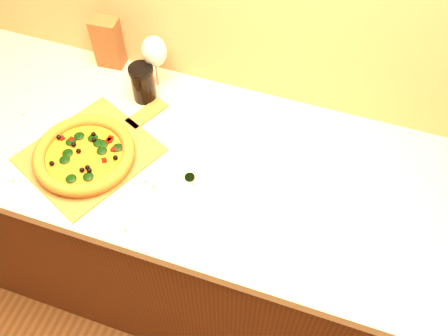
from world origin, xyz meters
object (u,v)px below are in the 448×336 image
pizza (84,155)px  wine_glass (154,53)px  pizza_peel (93,152)px  dark_jar (143,83)px

pizza → wine_glass: size_ratio=1.50×
pizza_peel → wine_glass: size_ratio=2.56×
pizza_peel → pizza: size_ratio=1.71×
pizza → dark_jar: bearing=78.7°
pizza_peel → pizza: (-0.01, -0.03, 0.02)m
pizza → wine_glass: bearing=77.5°
pizza_peel → dark_jar: size_ratio=4.01×
pizza → dark_jar: dark_jar is taller
pizza → dark_jar: 0.30m
wine_glass → dark_jar: 0.10m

